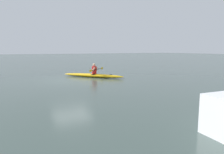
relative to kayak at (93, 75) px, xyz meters
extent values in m
plane|color=#384742|center=(1.83, 0.74, -0.13)|extent=(160.00, 160.00, 0.00)
ellipsoid|color=#EAB214|center=(0.00, 0.00, 0.00)|extent=(3.62, 3.97, 0.25)
torus|color=black|center=(-0.07, 0.08, 0.10)|extent=(0.73, 0.73, 0.04)
cylinder|color=black|center=(-0.96, 1.08, 0.11)|extent=(0.18, 0.18, 0.02)
cylinder|color=red|center=(-0.08, 0.09, 0.40)|extent=(0.33, 0.33, 0.55)
sphere|color=tan|center=(-0.08, 0.09, 0.78)|extent=(0.21, 0.21, 0.21)
cylinder|color=black|center=(-0.22, 0.24, 0.45)|extent=(1.45, 1.29, 0.03)
ellipsoid|color=gold|center=(-0.93, -0.39, 0.45)|extent=(0.33, 0.30, 0.17)
ellipsoid|color=gold|center=(0.50, 0.88, 0.45)|extent=(0.33, 0.30, 0.17)
cylinder|color=tan|center=(-0.33, -0.02, 0.47)|extent=(0.19, 0.31, 0.34)
cylinder|color=tan|center=(0.06, 0.33, 0.47)|extent=(0.32, 0.17, 0.34)
camera|label=1|loc=(5.54, 13.81, 1.91)|focal=32.66mm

